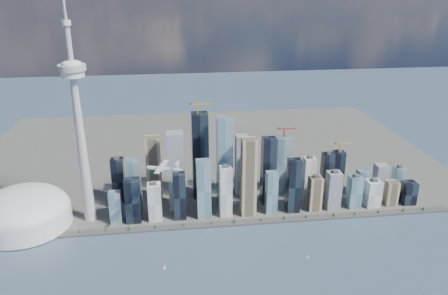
{
  "coord_description": "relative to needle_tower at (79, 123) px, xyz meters",
  "views": [
    {
      "loc": [
        -106.19,
        -608.1,
        520.32
      ],
      "look_at": [
        5.67,
        260.0,
        184.69
      ],
      "focal_mm": 35.0,
      "sensor_mm": 36.0,
      "label": 1
    }
  ],
  "objects": [
    {
      "name": "skyscraper_cluster",
      "position": [
        359.62,
        26.82,
        -159.52
      ],
      "size": [
        736.0,
        142.0,
        246.73
      ],
      "color": "black",
      "rests_on": "land"
    },
    {
      "name": "seawall",
      "position": [
        300.0,
        -60.0,
        -233.84
      ],
      "size": [
        1100.0,
        22.0,
        4.0
      ],
      "primitive_type": "cube",
      "color": "#383838",
      "rests_on": "ground"
    },
    {
      "name": "dome_stadium",
      "position": [
        -140.0,
        -10.0,
        -196.4
      ],
      "size": [
        200.0,
        200.0,
        86.0
      ],
      "color": "white",
      "rests_on": "land"
    },
    {
      "name": "needle_tower",
      "position": [
        0.0,
        0.0,
        0.0
      ],
      "size": [
        56.0,
        56.0,
        550.5
      ],
      "color": "#9E9E99",
      "rests_on": "land"
    },
    {
      "name": "airplane",
      "position": [
        175.69,
        -95.4,
        -72.74
      ],
      "size": [
        77.56,
        69.27,
        19.29
      ],
      "rotation": [
        0.0,
        0.0,
        -0.3
      ],
      "color": "white",
      "rests_on": "ground"
    },
    {
      "name": "sailboat_east",
      "position": [
        454.92,
        -207.14,
        -233.02
      ],
      "size": [
        6.36,
        2.3,
        8.78
      ],
      "rotation": [
        0.0,
        0.0,
        -0.12
      ],
      "color": "white",
      "rests_on": "ground"
    },
    {
      "name": "shoreline_trees",
      "position": [
        300.0,
        -60.0,
        -227.06
      ],
      "size": [
        960.53,
        7.2,
        8.8
      ],
      "color": "#3F2D1E",
      "rests_on": "seawall"
    },
    {
      "name": "land",
      "position": [
        300.0,
        390.0,
        -234.34
      ],
      "size": [
        1400.0,
        900.0,
        3.0
      ],
      "primitive_type": "cube",
      "color": "#4C4C47",
      "rests_on": "ground"
    },
    {
      "name": "sailboat_west",
      "position": [
        169.28,
        -206.07,
        -232.89
      ],
      "size": [
        6.5,
        3.76,
        9.2
      ],
      "rotation": [
        0.0,
        0.0,
        0.38
      ],
      "color": "white",
      "rests_on": "ground"
    }
  ]
}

